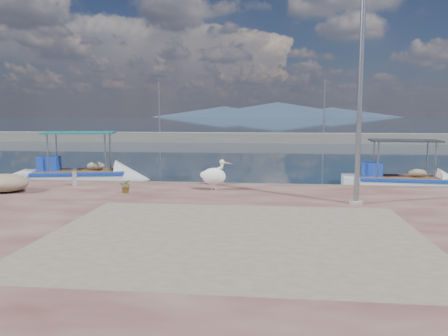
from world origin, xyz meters
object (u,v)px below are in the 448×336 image
boat_left (80,178)px  boat_right (401,184)px  lamp_post (360,102)px  bollard_near (213,176)px  pelican (214,176)px

boat_left → boat_right: bearing=-12.6°
lamp_post → bollard_near: lamp_post is taller
lamp_post → bollard_near: size_ratio=10.17×
boat_right → boat_left: bearing=-175.7°
boat_right → pelican: bearing=-147.3°
lamp_post → boat_right: bearing=63.3°
bollard_near → boat_right: bearing=20.1°
boat_right → lamp_post: lamp_post is taller
lamp_post → boat_left: bearing=152.2°
boat_left → pelican: bearing=-43.2°
boat_right → lamp_post: 8.02m
boat_left → lamp_post: size_ratio=0.92×
boat_right → bollard_near: size_ratio=8.12×
pelican → lamp_post: bearing=-14.1°
bollard_near → pelican: bearing=-80.2°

